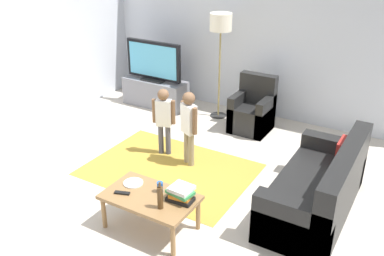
{
  "coord_description": "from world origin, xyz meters",
  "views": [
    {
      "loc": [
        2.55,
        -3.7,
        3.01
      ],
      "look_at": [
        0.0,
        0.6,
        0.65
      ],
      "focal_mm": 39.89,
      "sensor_mm": 36.0,
      "label": 1
    }
  ],
  "objects_px": {
    "child_near_tv": "(164,116)",
    "couch": "(321,191)",
    "tv": "(154,61)",
    "coffee_table": "(150,200)",
    "bottle": "(160,197)",
    "tv_stand": "(155,93)",
    "tv_remote": "(122,193)",
    "plate": "(133,183)",
    "floor_lamp": "(221,28)",
    "armchair": "(253,112)",
    "child_center": "(189,122)",
    "book_stack": "(181,194)",
    "soda_can": "(160,187)"
  },
  "relations": [
    {
      "from": "coffee_table",
      "to": "couch",
      "type": "bearing_deg",
      "value": 39.08
    },
    {
      "from": "tv_remote",
      "to": "soda_can",
      "type": "height_order",
      "value": "soda_can"
    },
    {
      "from": "book_stack",
      "to": "child_center",
      "type": "bearing_deg",
      "value": 117.85
    },
    {
      "from": "tv_remote",
      "to": "plate",
      "type": "height_order",
      "value": "plate"
    },
    {
      "from": "child_near_tv",
      "to": "couch",
      "type": "bearing_deg",
      "value": -6.67
    },
    {
      "from": "child_center",
      "to": "bottle",
      "type": "bearing_deg",
      "value": -68.99
    },
    {
      "from": "armchair",
      "to": "floor_lamp",
      "type": "distance_m",
      "value": 1.45
    },
    {
      "from": "book_stack",
      "to": "soda_can",
      "type": "xyz_separation_m",
      "value": [
        -0.28,
        0.02,
        -0.02
      ]
    },
    {
      "from": "child_center",
      "to": "child_near_tv",
      "type": "bearing_deg",
      "value": 171.05
    },
    {
      "from": "book_stack",
      "to": "tv_remote",
      "type": "bearing_deg",
      "value": -159.98
    },
    {
      "from": "child_center",
      "to": "soda_can",
      "type": "relative_size",
      "value": 8.88
    },
    {
      "from": "tv",
      "to": "bottle",
      "type": "distance_m",
      "value": 3.81
    },
    {
      "from": "armchair",
      "to": "soda_can",
      "type": "relative_size",
      "value": 7.5
    },
    {
      "from": "tv",
      "to": "tv_remote",
      "type": "bearing_deg",
      "value": -60.4
    },
    {
      "from": "couch",
      "to": "coffee_table",
      "type": "relative_size",
      "value": 1.8
    },
    {
      "from": "tv",
      "to": "coffee_table",
      "type": "distance_m",
      "value": 3.6
    },
    {
      "from": "tv_stand",
      "to": "bottle",
      "type": "xyz_separation_m",
      "value": [
        2.24,
        -3.09,
        0.3
      ]
    },
    {
      "from": "plate",
      "to": "floor_lamp",
      "type": "bearing_deg",
      "value": 99.25
    },
    {
      "from": "tv_stand",
      "to": "armchair",
      "type": "relative_size",
      "value": 1.33
    },
    {
      "from": "coffee_table",
      "to": "plate",
      "type": "distance_m",
      "value": 0.32
    },
    {
      "from": "book_stack",
      "to": "soda_can",
      "type": "distance_m",
      "value": 0.28
    },
    {
      "from": "tv_stand",
      "to": "bottle",
      "type": "relative_size",
      "value": 3.93
    },
    {
      "from": "floor_lamp",
      "to": "couch",
      "type": "bearing_deg",
      "value": -39.42
    },
    {
      "from": "couch",
      "to": "soda_can",
      "type": "height_order",
      "value": "couch"
    },
    {
      "from": "child_near_tv",
      "to": "soda_can",
      "type": "height_order",
      "value": "child_near_tv"
    },
    {
      "from": "tv_stand",
      "to": "child_near_tv",
      "type": "distance_m",
      "value": 1.92
    },
    {
      "from": "tv",
      "to": "coffee_table",
      "type": "bearing_deg",
      "value": -55.54
    },
    {
      "from": "child_center",
      "to": "coffee_table",
      "type": "distance_m",
      "value": 1.5
    },
    {
      "from": "armchair",
      "to": "child_near_tv",
      "type": "distance_m",
      "value": 1.65
    },
    {
      "from": "tv",
      "to": "book_stack",
      "type": "distance_m",
      "value": 3.7
    },
    {
      "from": "tv_stand",
      "to": "child_center",
      "type": "relative_size",
      "value": 1.13
    },
    {
      "from": "tv",
      "to": "armchair",
      "type": "distance_m",
      "value": 2.03
    },
    {
      "from": "tv_stand",
      "to": "book_stack",
      "type": "height_order",
      "value": "book_stack"
    },
    {
      "from": "child_near_tv",
      "to": "tv",
      "type": "bearing_deg",
      "value": 129.48
    },
    {
      "from": "tv",
      "to": "couch",
      "type": "xyz_separation_m",
      "value": [
        3.53,
        -1.72,
        -0.56
      ]
    },
    {
      "from": "child_center",
      "to": "plate",
      "type": "bearing_deg",
      "value": -86.78
    },
    {
      "from": "tv",
      "to": "child_near_tv",
      "type": "distance_m",
      "value": 1.89
    },
    {
      "from": "bottle",
      "to": "couch",
      "type": "bearing_deg",
      "value": 46.23
    },
    {
      "from": "tv_remote",
      "to": "child_center",
      "type": "bearing_deg",
      "value": 74.14
    },
    {
      "from": "tv_stand",
      "to": "plate",
      "type": "relative_size",
      "value": 5.45
    },
    {
      "from": "tv",
      "to": "couch",
      "type": "distance_m",
      "value": 3.97
    },
    {
      "from": "coffee_table",
      "to": "bottle",
      "type": "height_order",
      "value": "bottle"
    },
    {
      "from": "tv_stand",
      "to": "plate",
      "type": "bearing_deg",
      "value": -59.01
    },
    {
      "from": "floor_lamp",
      "to": "soda_can",
      "type": "relative_size",
      "value": 14.83
    },
    {
      "from": "child_center",
      "to": "coffee_table",
      "type": "relative_size",
      "value": 1.07
    },
    {
      "from": "floor_lamp",
      "to": "plate",
      "type": "xyz_separation_m",
      "value": [
        0.49,
        -3.02,
        -1.12
      ]
    },
    {
      "from": "coffee_table",
      "to": "tv_remote",
      "type": "xyz_separation_m",
      "value": [
        -0.28,
        -0.12,
        0.06
      ]
    },
    {
      "from": "couch",
      "to": "armchair",
      "type": "bearing_deg",
      "value": 132.84
    },
    {
      "from": "armchair",
      "to": "child_center",
      "type": "distance_m",
      "value": 1.57
    },
    {
      "from": "floor_lamp",
      "to": "child_center",
      "type": "height_order",
      "value": "floor_lamp"
    }
  ]
}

